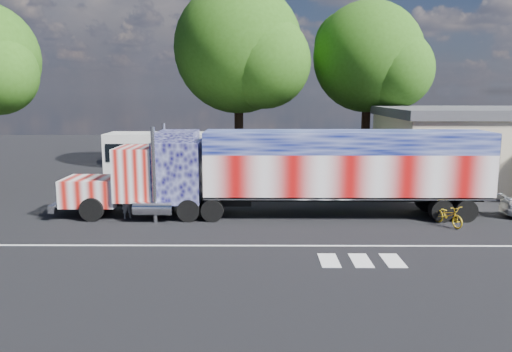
{
  "coord_description": "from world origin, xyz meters",
  "views": [
    {
      "loc": [
        0.16,
        -22.78,
        6.28
      ],
      "look_at": [
        0.0,
        3.0,
        1.9
      ],
      "focal_mm": 35.0,
      "sensor_mm": 36.0,
      "label": 1
    }
  ],
  "objects_px": {
    "woman": "(127,203)",
    "tree_ne_a": "(370,58)",
    "semi_truck": "(292,169)",
    "tree_n_mid": "(241,49)",
    "bicycle": "(448,215)",
    "coach_bus": "(204,160)"
  },
  "relations": [
    {
      "from": "woman",
      "to": "tree_ne_a",
      "type": "distance_m",
      "value": 24.03
    },
    {
      "from": "coach_bus",
      "to": "tree_n_mid",
      "type": "bearing_deg",
      "value": 73.49
    },
    {
      "from": "semi_truck",
      "to": "bicycle",
      "type": "height_order",
      "value": "semi_truck"
    },
    {
      "from": "coach_bus",
      "to": "woman",
      "type": "bearing_deg",
      "value": -110.53
    },
    {
      "from": "tree_n_mid",
      "to": "woman",
      "type": "bearing_deg",
      "value": -108.63
    },
    {
      "from": "semi_truck",
      "to": "bicycle",
      "type": "distance_m",
      "value": 7.76
    },
    {
      "from": "semi_truck",
      "to": "tree_n_mid",
      "type": "relative_size",
      "value": 1.5
    },
    {
      "from": "semi_truck",
      "to": "bicycle",
      "type": "bearing_deg",
      "value": -14.59
    },
    {
      "from": "coach_bus",
      "to": "tree_ne_a",
      "type": "height_order",
      "value": "tree_ne_a"
    },
    {
      "from": "bicycle",
      "to": "tree_n_mid",
      "type": "height_order",
      "value": "tree_n_mid"
    },
    {
      "from": "coach_bus",
      "to": "woman",
      "type": "height_order",
      "value": "coach_bus"
    },
    {
      "from": "bicycle",
      "to": "coach_bus",
      "type": "bearing_deg",
      "value": 121.88
    },
    {
      "from": "coach_bus",
      "to": "woman",
      "type": "distance_m",
      "value": 8.58
    },
    {
      "from": "bicycle",
      "to": "tree_n_mid",
      "type": "bearing_deg",
      "value": 100.31
    },
    {
      "from": "bicycle",
      "to": "tree_ne_a",
      "type": "xyz_separation_m",
      "value": [
        -0.1,
        17.79,
        8.43
      ]
    },
    {
      "from": "tree_n_mid",
      "to": "semi_truck",
      "type": "bearing_deg",
      "value": -78.08
    },
    {
      "from": "woman",
      "to": "tree_ne_a",
      "type": "bearing_deg",
      "value": 21.98
    },
    {
      "from": "semi_truck",
      "to": "coach_bus",
      "type": "xyz_separation_m",
      "value": [
        -5.28,
        7.36,
        -0.51
      ]
    },
    {
      "from": "tree_ne_a",
      "to": "bicycle",
      "type": "bearing_deg",
      "value": -89.67
    },
    {
      "from": "semi_truck",
      "to": "woman",
      "type": "xyz_separation_m",
      "value": [
        -8.26,
        -0.61,
        -1.63
      ]
    },
    {
      "from": "semi_truck",
      "to": "tree_n_mid",
      "type": "distance_m",
      "value": 16.61
    },
    {
      "from": "woman",
      "to": "tree_ne_a",
      "type": "height_order",
      "value": "tree_ne_a"
    }
  ]
}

